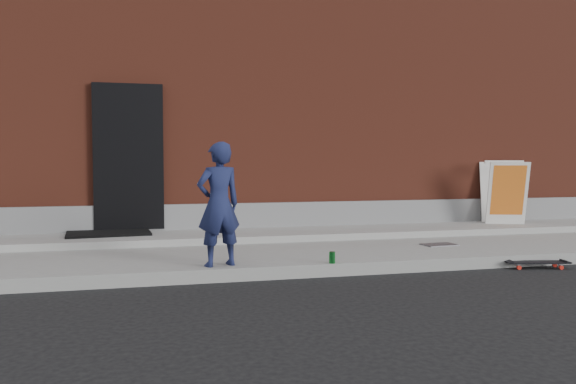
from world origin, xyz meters
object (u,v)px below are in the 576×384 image
object	(u,v)px
skateboard	(537,263)
pizza_sign	(504,192)
child	(219,204)
soda_can	(332,258)

from	to	relation	value
skateboard	pizza_sign	bearing A→B (deg)	62.67
child	pizza_sign	xyz separation A→B (m)	(5.27, 2.29, -0.05)
skateboard	pizza_sign	size ratio (longest dim) A/B	0.71
skateboard	child	bearing A→B (deg)	175.26
child	soda_can	distance (m)	1.45
skateboard	soda_can	bearing A→B (deg)	176.29
pizza_sign	skateboard	bearing A→B (deg)	-117.33
skateboard	pizza_sign	xyz separation A→B (m)	(1.35, 2.62, 0.73)
child	skateboard	distance (m)	4.00
skateboard	soda_can	xyz separation A→B (m)	(-2.62, 0.17, 0.15)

